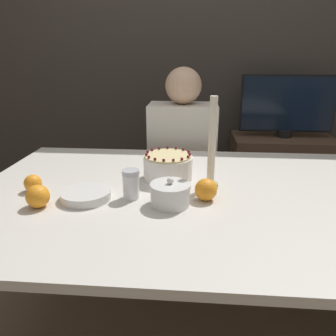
{
  "coord_description": "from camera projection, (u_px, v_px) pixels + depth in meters",
  "views": [
    {
      "loc": [
        0.02,
        -1.16,
        1.28
      ],
      "look_at": [
        -0.08,
        0.13,
        0.82
      ],
      "focal_mm": 35.0,
      "sensor_mm": 36.0,
      "label": 1
    }
  ],
  "objects": [
    {
      "name": "wall_behind",
      "position": [
        194.0,
        49.0,
        2.39
      ],
      "size": [
        8.0,
        0.05,
        2.6
      ],
      "color": "#38332D",
      "rests_on": "ground_plane"
    },
    {
      "name": "dining_table",
      "position": [
        187.0,
        214.0,
        1.29
      ],
      "size": [
        1.67,
        1.11,
        0.77
      ],
      "color": "beige",
      "rests_on": "ground_plane"
    },
    {
      "name": "cake",
      "position": [
        168.0,
        167.0,
        1.36
      ],
      "size": [
        0.2,
        0.2,
        0.12
      ],
      "color": "white",
      "rests_on": "dining_table"
    },
    {
      "name": "sugar_bowl",
      "position": [
        170.0,
        194.0,
        1.14
      ],
      "size": [
        0.14,
        0.14,
        0.1
      ],
      "color": "silver",
      "rests_on": "dining_table"
    },
    {
      "name": "sugar_shaker",
      "position": [
        131.0,
        184.0,
        1.18
      ],
      "size": [
        0.06,
        0.06,
        0.11
      ],
      "color": "white",
      "rests_on": "dining_table"
    },
    {
      "name": "plate_stack",
      "position": [
        86.0,
        195.0,
        1.19
      ],
      "size": [
        0.18,
        0.18,
        0.03
      ],
      "color": "silver",
      "rests_on": "dining_table"
    },
    {
      "name": "candle",
      "position": [
        212.0,
        151.0,
        1.25
      ],
      "size": [
        0.06,
        0.06,
        0.36
      ],
      "color": "tan",
      "rests_on": "dining_table"
    },
    {
      "name": "orange_fruit_0",
      "position": [
        33.0,
        183.0,
        1.25
      ],
      "size": [
        0.07,
        0.07,
        0.07
      ],
      "color": "orange",
      "rests_on": "dining_table"
    },
    {
      "name": "orange_fruit_1",
      "position": [
        38.0,
        196.0,
        1.12
      ],
      "size": [
        0.08,
        0.08,
        0.08
      ],
      "color": "orange",
      "rests_on": "dining_table"
    },
    {
      "name": "orange_fruit_2",
      "position": [
        206.0,
        190.0,
        1.17
      ],
      "size": [
        0.08,
        0.08,
        0.08
      ],
      "color": "orange",
      "rests_on": "dining_table"
    },
    {
      "name": "person_man_blue_shirt",
      "position": [
        182.0,
        179.0,
        2.05
      ],
      "size": [
        0.4,
        0.34,
        1.2
      ],
      "rotation": [
        0.0,
        0.0,
        3.14
      ],
      "color": "#473D33",
      "rests_on": "ground_plane"
    },
    {
      "name": "side_cabinet",
      "position": [
        278.0,
        184.0,
        2.43
      ],
      "size": [
        0.7,
        0.41,
        0.71
      ],
      "color": "#4C3828",
      "rests_on": "ground_plane"
    },
    {
      "name": "tv_monitor",
      "position": [
        288.0,
        105.0,
        2.24
      ],
      "size": [
        0.64,
        0.1,
        0.43
      ],
      "color": "black",
      "rests_on": "side_cabinet"
    }
  ]
}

